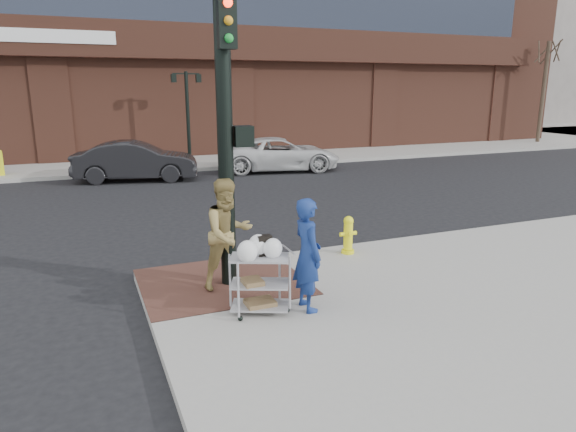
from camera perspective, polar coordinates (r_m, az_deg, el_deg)
name	(u,v)px	position (r m, az deg, el deg)	size (l,w,h in m)	color
ground	(272,304)	(8.64, -1.77, -9.70)	(220.00, 220.00, 0.00)	black
sidewalk_far	(277,130)	(42.39, -1.22, 9.55)	(65.00, 36.00, 0.15)	#999691
brick_curb_ramp	(222,281)	(9.21, -7.30, -7.22)	(2.80, 2.40, 0.01)	#512E25
filler_block	(495,34)	(62.61, 21.97, 18.25)	(14.00, 20.00, 18.00)	slate
bare_tree_a	(550,39)	(35.99, 27.06, 17.12)	(1.80, 1.80, 7.20)	#382B21
lamp_post	(187,107)	(23.90, -11.11, 11.82)	(1.32, 0.22, 4.00)	black
traffic_signal_pole	(227,129)	(8.51, -6.83, 9.60)	(0.61, 0.51, 5.00)	black
woman_blue	(308,255)	(7.79, 2.19, -4.30)	(0.64, 0.42, 1.75)	navy
pedestrian_tan	(228,234)	(8.69, -6.65, -1.98)	(0.92, 0.71, 1.88)	olive
sedan_dark	(136,161)	(20.41, -16.54, 5.87)	(1.59, 4.56, 1.50)	black
minivan_white	(280,154)	(21.99, -0.91, 6.89)	(2.34, 5.08, 1.41)	silver
utility_cart	(260,278)	(7.79, -3.16, -6.94)	(0.98, 0.79, 1.20)	#96959A
fire_hydrant	(348,234)	(10.60, 6.70, -2.04)	(0.37, 0.26, 0.79)	#FFF915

